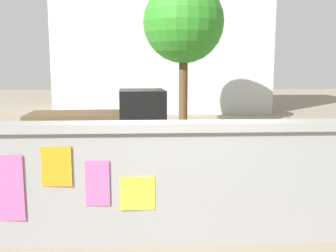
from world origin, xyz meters
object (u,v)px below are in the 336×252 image
auto_rickshaw_truck (105,125)px  person_walking (284,154)px  motorcycle (203,166)px  tree_roadside (184,23)px  bicycle_far (291,162)px  bicycle_near (84,186)px

auto_rickshaw_truck → person_walking: size_ratio=2.27×
motorcycle → tree_roadside: 8.85m
motorcycle → bicycle_far: 2.14m
motorcycle → person_walking: (1.20, -1.24, 0.52)m
bicycle_near → auto_rickshaw_truck: bearing=90.0°
motorcycle → bicycle_far: size_ratio=1.14×
bicycle_near → bicycle_far: same height
person_walking → auto_rickshaw_truck: bearing=130.3°
auto_rickshaw_truck → motorcycle: bearing=-51.4°
auto_rickshaw_truck → bicycle_far: bearing=-27.1°
person_walking → bicycle_far: bearing=65.8°
person_walking → tree_roadside: bearing=95.4°
bicycle_near → bicycle_far: size_ratio=1.00×
bicycle_near → person_walking: (3.46, -0.37, 0.62)m
auto_rickshaw_truck → motorcycle: size_ratio=1.96×
bicycle_near → bicycle_far: 4.55m
tree_roadside → bicycle_near: bearing=-106.2°
tree_roadside → motorcycle: bearing=-92.3°
bicycle_far → motorcycle: bearing=-162.8°
bicycle_far → person_walking: size_ratio=1.02×
auto_rickshaw_truck → tree_roadside: (2.58, 5.20, 3.26)m
auto_rickshaw_truck → tree_roadside: bearing=63.6°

